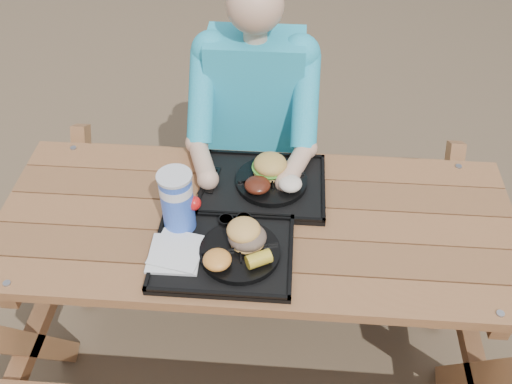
{
  "coord_description": "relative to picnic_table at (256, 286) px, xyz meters",
  "views": [
    {
      "loc": [
        0.1,
        -1.37,
        2.17
      ],
      "look_at": [
        0.0,
        0.0,
        0.88
      ],
      "focal_mm": 40.0,
      "sensor_mm": 36.0,
      "label": 1
    }
  ],
  "objects": [
    {
      "name": "condiment_mustard",
      "position": [
        -0.04,
        -0.04,
        0.41
      ],
      "size": [
        0.05,
        0.05,
        0.03
      ],
      "primitive_type": "cylinder",
      "color": "orange",
      "rests_on": "tray_near"
    },
    {
      "name": "plate_far",
      "position": [
        0.04,
        0.17,
        0.41
      ],
      "size": [
        0.26,
        0.26,
        0.02
      ],
      "primitive_type": "cylinder",
      "color": "black",
      "rests_on": "tray_far"
    },
    {
      "name": "tray_near",
      "position": [
        -0.09,
        -0.17,
        0.39
      ],
      "size": [
        0.45,
        0.35,
        0.02
      ],
      "primitive_type": "cube",
      "color": "black",
      "rests_on": "picnic_table"
    },
    {
      "name": "plate_near",
      "position": [
        -0.04,
        -0.18,
        0.41
      ],
      "size": [
        0.26,
        0.26,
        0.02
      ],
      "primitive_type": "cylinder",
      "color": "black",
      "rests_on": "tray_near"
    },
    {
      "name": "ground",
      "position": [
        0.0,
        0.0,
        -0.38
      ],
      "size": [
        60.0,
        60.0,
        0.0
      ],
      "primitive_type": "plane",
      "color": "#999999",
      "rests_on": "ground"
    },
    {
      "name": "sandwich",
      "position": [
        -0.02,
        -0.14,
        0.48
      ],
      "size": [
        0.12,
        0.12,
        0.12
      ],
      "primitive_type": null,
      "color": "#DC9E4D",
      "rests_on": "plate_near"
    },
    {
      "name": "corn_cob",
      "position": [
        0.03,
        -0.23,
        0.44
      ],
      "size": [
        0.1,
        0.1,
        0.05
      ],
      "primitive_type": null,
      "rotation": [
        0.0,
        0.0,
        0.49
      ],
      "color": "gold",
      "rests_on": "plate_near"
    },
    {
      "name": "picnic_table",
      "position": [
        0.0,
        0.0,
        0.0
      ],
      "size": [
        1.8,
        1.49,
        0.75
      ],
      "primitive_type": null,
      "color": "#999999",
      "rests_on": "ground"
    },
    {
      "name": "burger",
      "position": [
        0.04,
        0.2,
        0.47
      ],
      "size": [
        0.12,
        0.12,
        0.11
      ],
      "primitive_type": null,
      "color": "#C09344",
      "rests_on": "plate_far"
    },
    {
      "name": "diner",
      "position": [
        -0.04,
        0.56,
        0.27
      ],
      "size": [
        0.48,
        0.84,
        1.28
      ],
      "primitive_type": null,
      "color": "teal",
      "rests_on": "ground"
    },
    {
      "name": "cutlery_far",
      "position": [
        -0.17,
        0.17,
        0.4
      ],
      "size": [
        0.04,
        0.14,
        0.01
      ],
      "primitive_type": "cube",
      "rotation": [
        0.0,
        0.0,
        -0.1
      ],
      "color": "black",
      "rests_on": "tray_far"
    },
    {
      "name": "baked_beans",
      "position": [
        -0.0,
        0.11,
        0.44
      ],
      "size": [
        0.09,
        0.09,
        0.04
      ],
      "primitive_type": "ellipsoid",
      "color": "#48190E",
      "rests_on": "plate_far"
    },
    {
      "name": "condiment_bbq",
      "position": [
        -0.1,
        -0.05,
        0.41
      ],
      "size": [
        0.05,
        0.05,
        0.03
      ],
      "primitive_type": "cylinder",
      "color": "black",
      "rests_on": "tray_near"
    },
    {
      "name": "tray_far",
      "position": [
        0.01,
        0.16,
        0.39
      ],
      "size": [
        0.45,
        0.35,
        0.02
      ],
      "primitive_type": "cube",
      "color": "black",
      "rests_on": "picnic_table"
    },
    {
      "name": "soda_cup",
      "position": [
        -0.25,
        -0.07,
        0.5
      ],
      "size": [
        0.11,
        0.11,
        0.22
      ],
      "primitive_type": "cylinder",
      "color": "blue",
      "rests_on": "tray_near"
    },
    {
      "name": "potato_salad",
      "position": [
        0.11,
        0.12,
        0.44
      ],
      "size": [
        0.08,
        0.08,
        0.05
      ],
      "primitive_type": "ellipsoid",
      "color": "beige",
      "rests_on": "plate_far"
    },
    {
      "name": "napkin_stack",
      "position": [
        -0.25,
        -0.2,
        0.4
      ],
      "size": [
        0.17,
        0.17,
        0.02
      ],
      "primitive_type": "cube",
      "rotation": [
        0.0,
        0.0,
        0.01
      ],
      "color": "silver",
      "rests_on": "tray_near"
    },
    {
      "name": "mac_cheese",
      "position": [
        -0.1,
        -0.24,
        0.44
      ],
      "size": [
        0.09,
        0.09,
        0.04
      ],
      "primitive_type": "ellipsoid",
      "color": "gold",
      "rests_on": "plate_near"
    }
  ]
}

